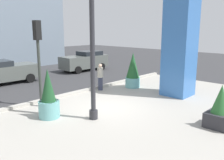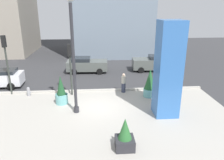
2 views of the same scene
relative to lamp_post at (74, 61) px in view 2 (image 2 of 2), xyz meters
name	(u,v)px [view 2 (image 2 of 2)]	position (x,y,z in m)	size (l,w,h in m)	color
ground_plane	(98,87)	(1.51, 4.66, -3.62)	(60.00, 60.00, 0.00)	#38383A
plaza_pavement	(99,121)	(1.51, -1.34, -3.62)	(18.00, 10.00, 0.02)	#ADA89E
curb_strip	(98,90)	(1.51, 3.78, -3.54)	(18.00, 0.24, 0.16)	#B7B2A8
lamp_post	(74,61)	(0.00, 0.00, 0.00)	(0.44, 0.44, 7.41)	#2D2D33
art_pillar_blue	(168,70)	(5.92, -0.70, -0.55)	(1.48, 1.48, 6.14)	#3870BC
potted_plant_mid_plaza	(150,84)	(5.61, 2.34, -2.54)	(0.94, 0.94, 2.27)	#6BB2B2
potted_plant_near_right	(61,92)	(-1.19, 1.52, -2.73)	(0.90, 0.90, 2.15)	#6BB2B2
potted_plant_by_pillar	(125,136)	(2.75, -4.23, -2.90)	(0.96, 0.96, 1.70)	#2D2D33
fire_hydrant	(29,92)	(-4.05, 3.18, -3.25)	(0.36, 0.26, 0.75)	#99999E
traffic_light_corner	(70,61)	(-0.59, 3.16, -0.78)	(0.28, 0.42, 4.16)	#333833
traffic_light_far_side	(6,56)	(-5.57, 3.69, -0.39)	(0.28, 0.42, 4.79)	#333833
car_curb_east	(87,65)	(0.40, 9.55, -2.78)	(4.40, 2.23, 1.63)	#565B56
car_passing_lane	(153,63)	(7.72, 9.55, -2.74)	(4.41, 2.15, 1.73)	#565B56
pedestrian_on_sidewalk	(124,82)	(3.66, 3.34, -2.69)	(0.51, 0.51, 1.66)	#33384C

